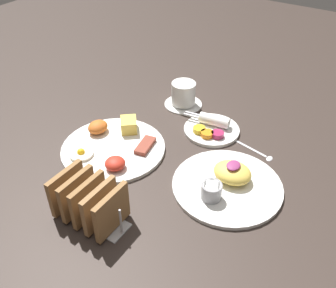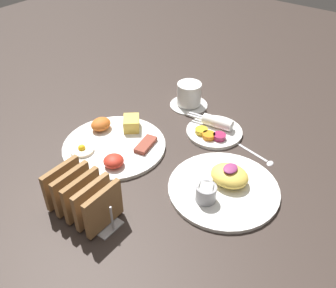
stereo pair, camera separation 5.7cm
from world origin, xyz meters
name	(u,v)px [view 1 (the left image)]	position (x,y,z in m)	size (l,w,h in m)	color
ground_plane	(174,174)	(0.00, 0.00, 0.00)	(3.00, 3.00, 0.00)	#332823
plate_breakfast	(113,145)	(0.00, 0.19, 0.01)	(0.28, 0.28, 0.05)	white
plate_condiments	(212,128)	(0.21, 0.01, 0.01)	(0.16, 0.18, 0.04)	white
plate_foreground	(227,183)	(0.03, -0.13, 0.01)	(0.27, 0.27, 0.06)	white
toast_rack	(89,201)	(-0.22, 0.08, 0.05)	(0.10, 0.18, 0.10)	#B7B7BC
coffee_cup	(183,95)	(0.30, 0.15, 0.04)	(0.12, 0.12, 0.08)	white
teaspoon	(259,152)	(0.19, -0.15, 0.00)	(0.04, 0.13, 0.01)	silver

